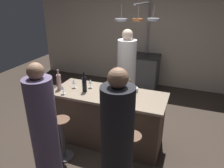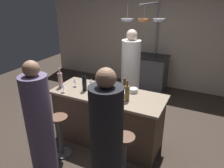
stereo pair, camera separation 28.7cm
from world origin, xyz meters
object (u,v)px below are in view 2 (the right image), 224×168
Objects in this scene: wine_bottle_rose at (60,80)px; wine_glass_by_chef at (75,81)px; wine_glass_near_left_guest at (91,81)px; pepper_mill at (125,84)px; bar_stool_left at (61,134)px; wine_bottle_amber at (127,93)px; wine_glass_near_right_guest at (63,86)px; stove_range at (151,73)px; mixing_bowl_ceramic at (121,94)px; chef at (130,77)px; guest_right at (107,146)px; guest_left at (40,126)px; wine_bottle_green at (109,83)px; mixing_bowl_steel at (133,90)px; wine_bottle_dark at (84,83)px; bar_stool_right at (124,155)px.

wine_glass_by_chef is at bearing 33.55° from wine_bottle_rose.
pepper_mill is at bearing 11.96° from wine_glass_near_left_guest.
wine_bottle_amber reaches higher than bar_stool_left.
wine_bottle_amber is 0.98m from wine_glass_by_chef.
bar_stool_left is 4.66× the size of wine_glass_near_right_guest.
bar_stool_left is 1.25m from pepper_mill.
wine_glass_near_left_guest is (-0.36, -2.35, 0.56)m from stove_range.
mixing_bowl_ceramic is at bearing -84.96° from stove_range.
chef is at bearing -91.59° from stove_range.
guest_right is at bearing -75.70° from pepper_mill.
wine_bottle_green is (0.45, 1.11, 0.26)m from guest_left.
wine_glass_near_left_guest is (0.29, 0.37, 0.00)m from wine_glass_near_right_guest.
chef is 8.27× the size of pepper_mill.
stove_range is 6.10× the size of wine_glass_by_chef.
wine_bottle_rose is 1.21m from mixing_bowl_steel.
wine_bottle_rose is at bearing -162.76° from wine_bottle_green.
wine_bottle_dark is 0.61m from mixing_bowl_ceramic.
wine_bottle_green reaches higher than wine_glass_near_left_guest.
bar_stool_right is 1.47m from wine_glass_by_chef.
guest_right is at bearing -81.71° from stove_range.
mixing_bowl_steel is at bearing 12.54° from wine_glass_by_chef.
wine_glass_near_left_guest is (-0.33, -0.01, -0.02)m from wine_bottle_green.
wine_bottle_rose reaches higher than wine_bottle_amber.
wine_bottle_dark is 2.27× the size of wine_glass_by_chef.
mixing_bowl_steel is at bearing -81.24° from stove_range.
bar_stool_right is 2.16× the size of wine_bottle_amber.
chef is at bearing 109.12° from wine_bottle_amber.
wine_bottle_green reaches higher than stove_range.
mixing_bowl_ceramic is (0.21, -2.44, 0.49)m from stove_range.
wine_bottle_amber is at bearing -2.13° from wine_bottle_dark.
bar_stool_right is at bearing 0.00° from bar_stool_left.
mixing_bowl_ceramic is (0.58, -0.09, -0.07)m from wine_glass_near_left_guest.
wine_bottle_green is (0.78, 0.24, -0.01)m from wine_bottle_rose.
mixing_bowl_ceramic is (0.24, -0.10, -0.09)m from wine_bottle_green.
bar_stool_left is (-0.45, -1.68, -0.43)m from chef.
wine_bottle_rose is 1.17m from wine_bottle_amber.
pepper_mill is 1.46× the size of mixing_bowl_steel.
mixing_bowl_ceramic is (0.02, -0.20, -0.07)m from pepper_mill.
mixing_bowl_ceramic is (0.59, 0.09, -0.10)m from wine_bottle_dark.
stove_range is 2.31m from pepper_mill.
wine_bottle_green is at bearing 27.54° from wine_bottle_dark.
wine_bottle_dark is at bearing -17.07° from wine_glass_by_chef.
wine_glass_near_right_guest is at bearing 163.91° from bar_stool_right.
wine_bottle_green is (-0.39, 0.21, 0.00)m from wine_bottle_amber.
wine_bottle_rose is (-0.32, 0.49, 0.66)m from bar_stool_left.
wine_bottle_amber reaches higher than bar_stool_right.
wine_bottle_rose is at bearing 110.90° from guest_left.
wine_bottle_green is at bearing 57.46° from bar_stool_left.
wine_bottle_amber reaches higher than pepper_mill.
wine_bottle_amber is at bearing 110.68° from bar_stool_right.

